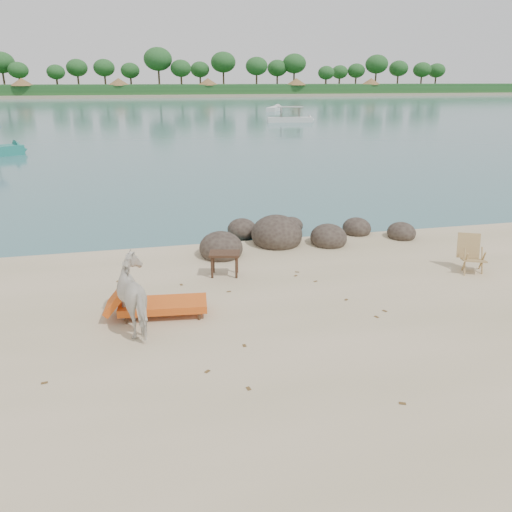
% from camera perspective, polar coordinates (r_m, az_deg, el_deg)
% --- Properties ---
extents(water, '(400.00, 400.00, 0.00)m').
position_cam_1_polar(water, '(97.48, -11.93, 16.57)').
color(water, '#35646A').
rests_on(water, ground).
extents(far_shore, '(420.00, 90.00, 1.40)m').
position_cam_1_polar(far_shore, '(177.43, -12.63, 17.69)').
color(far_shore, tan).
rests_on(far_shore, ground).
extents(far_scenery, '(420.00, 18.00, 9.50)m').
position_cam_1_polar(far_scenery, '(144.08, -12.52, 18.62)').
color(far_scenery, '#1E4C1E').
rests_on(far_scenery, ground).
extents(boulders, '(6.38, 2.91, 1.08)m').
position_cam_1_polar(boulders, '(14.14, 3.55, 2.21)').
color(boulders, '#302620').
rests_on(boulders, ground).
extents(cow, '(1.15, 1.68, 1.30)m').
position_cam_1_polar(cow, '(9.44, -13.30, -4.49)').
color(cow, silver).
rests_on(cow, ground).
extents(side_table, '(0.79, 0.60, 0.56)m').
position_cam_1_polar(side_table, '(11.73, -3.60, -1.07)').
color(side_table, black).
rests_on(side_table, ground).
extents(lounge_chair, '(2.17, 0.95, 0.63)m').
position_cam_1_polar(lounge_chair, '(9.93, -10.57, -5.13)').
color(lounge_chair, orange).
rests_on(lounge_chair, ground).
extents(deck_chair, '(0.78, 0.80, 0.89)m').
position_cam_1_polar(deck_chair, '(12.95, 23.68, 0.02)').
color(deck_chair, tan).
rests_on(deck_chair, ground).
extents(boat_mid, '(5.60, 2.05, 2.68)m').
position_cam_1_polar(boat_mid, '(56.63, 3.93, 16.41)').
color(boat_mid, silver).
rests_on(boat_mid, water).
extents(boat_far, '(3.98, 5.98, 0.70)m').
position_cam_1_polar(boat_far, '(77.19, 2.11, 16.53)').
color(boat_far, silver).
rests_on(boat_far, water).
extents(dead_leaves, '(7.43, 5.86, 0.00)m').
position_cam_1_polar(dead_leaves, '(9.78, 2.65, -7.23)').
color(dead_leaves, brown).
rests_on(dead_leaves, ground).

